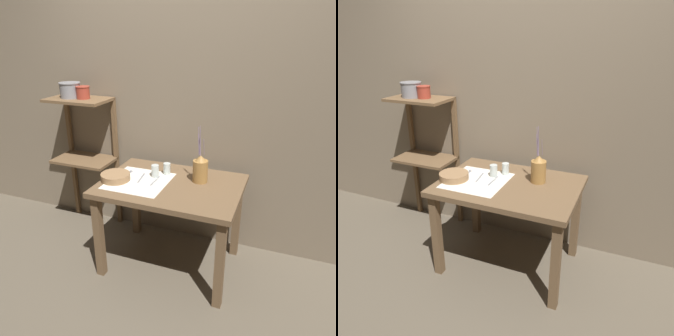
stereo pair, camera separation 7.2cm
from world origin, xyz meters
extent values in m
plane|color=brown|center=(0.00, 0.00, 0.00)|extent=(12.00, 12.00, 0.00)
cube|color=#7A6B56|center=(0.00, 0.49, 1.20)|extent=(7.00, 0.06, 2.40)
cube|color=brown|center=(0.00, 0.00, 0.70)|extent=(1.04, 0.75, 0.04)
cube|color=brown|center=(-0.46, -0.32, 0.34)|extent=(0.06, 0.06, 0.68)
cube|color=brown|center=(0.46, -0.32, 0.34)|extent=(0.06, 0.06, 0.68)
cube|color=brown|center=(-0.46, 0.32, 0.34)|extent=(0.06, 0.06, 0.68)
cube|color=brown|center=(0.46, 0.32, 0.34)|extent=(0.06, 0.06, 0.68)
cube|color=brown|center=(-0.95, 0.27, 1.23)|extent=(0.53, 0.33, 0.02)
cube|color=brown|center=(-0.95, 0.27, 0.68)|extent=(0.53, 0.33, 0.02)
cube|color=brown|center=(-1.19, 0.42, 0.62)|extent=(0.04, 0.04, 1.24)
cube|color=brown|center=(-0.70, 0.42, 0.62)|extent=(0.04, 0.04, 1.24)
cube|color=silver|center=(-0.24, -0.05, 0.72)|extent=(0.44, 0.45, 0.00)
cylinder|color=olive|center=(0.19, 0.11, 0.81)|extent=(0.11, 0.11, 0.17)
cone|color=olive|center=(0.19, 0.11, 0.91)|extent=(0.08, 0.08, 0.04)
cylinder|color=slate|center=(0.18, 0.11, 1.03)|extent=(0.01, 0.03, 0.19)
cylinder|color=slate|center=(0.21, 0.11, 1.00)|extent=(0.01, 0.03, 0.13)
cylinder|color=slate|center=(0.17, 0.12, 1.04)|extent=(0.03, 0.03, 0.21)
cylinder|color=slate|center=(0.17, 0.11, 1.01)|extent=(0.02, 0.01, 0.16)
cylinder|color=slate|center=(0.18, 0.11, 1.04)|extent=(0.02, 0.02, 0.22)
cylinder|color=#8E6B47|center=(-0.41, -0.10, 0.75)|extent=(0.22, 0.22, 0.05)
cylinder|color=#B7C1BC|center=(-0.16, 0.07, 0.77)|extent=(0.06, 0.06, 0.09)
cylinder|color=#B7C1BC|center=(-0.09, 0.15, 0.77)|extent=(0.06, 0.06, 0.09)
cube|color=gray|center=(-0.36, 0.00, 0.73)|extent=(0.03, 0.17, 0.00)
sphere|color=gray|center=(-0.37, 0.08, 0.73)|extent=(0.02, 0.02, 0.02)
cube|color=gray|center=(-0.25, 0.00, 0.73)|extent=(0.04, 0.17, 0.00)
cube|color=gray|center=(-0.12, -0.01, 0.73)|extent=(0.01, 0.17, 0.00)
cylinder|color=gray|center=(-1.02, 0.27, 1.31)|extent=(0.17, 0.17, 0.13)
cylinder|color=gray|center=(-1.02, 0.27, 1.37)|extent=(0.18, 0.18, 0.01)
cylinder|color=#9E3828|center=(-0.89, 0.27, 1.30)|extent=(0.11, 0.11, 0.10)
cylinder|color=#9E3828|center=(-0.89, 0.27, 1.34)|extent=(0.12, 0.12, 0.01)
camera|label=1|loc=(0.77, -2.07, 1.76)|focal=35.00mm
camera|label=2|loc=(0.84, -2.04, 1.76)|focal=35.00mm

